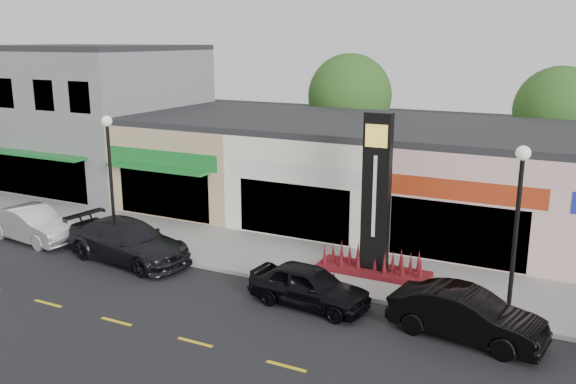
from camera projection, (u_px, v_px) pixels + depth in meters
name	position (u px, v px, depth m)	size (l,w,h in m)	color
ground	(247.00, 304.00, 20.46)	(120.00, 120.00, 0.00)	black
sidewalk	(303.00, 261.00, 24.20)	(52.00, 4.30, 0.15)	gray
curb	(276.00, 280.00, 22.26)	(52.00, 0.20, 0.15)	gray
building_grey_2story	(88.00, 115.00, 37.25)	(12.00, 10.95, 8.30)	slate
shop_beige	(219.00, 156.00, 33.51)	(7.00, 10.85, 4.80)	tan
shop_cream	(337.00, 168.00, 30.46)	(7.00, 10.01, 4.80)	white
shop_pink_w	(481.00, 182.00, 27.40)	(7.00, 10.01, 4.80)	beige
tree_rear_west	(350.00, 96.00, 37.82)	(5.20, 5.20, 7.83)	#382619
tree_rear_mid	(559.00, 111.00, 32.66)	(4.80, 4.80, 7.29)	#382619
lamp_west_near	(110.00, 167.00, 25.27)	(0.44, 0.44, 5.47)	black
lamp_east_near	(517.00, 216.00, 18.28)	(0.44, 0.44, 5.47)	black
pylon_sign	(375.00, 219.00, 22.23)	(4.20, 1.30, 6.00)	#580F15
car_white_van	(33.00, 224.00, 26.68)	(4.64, 1.62, 1.53)	white
car_dark_sedan	(128.00, 241.00, 24.26)	(5.62, 2.29, 1.63)	black
car_black_sedan	(309.00, 286.00, 20.16)	(4.15, 1.67, 1.41)	black
car_black_conv	(466.00, 315.00, 17.93)	(4.53, 1.58, 1.49)	black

